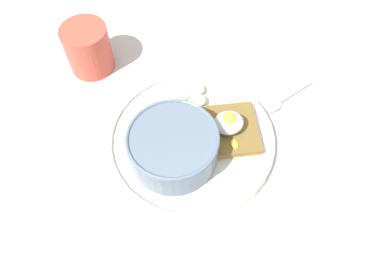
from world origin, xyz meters
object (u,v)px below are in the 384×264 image
at_px(coffee_mug, 88,48).
at_px(banana_slice_back, 178,109).
at_px(toast_slice, 227,129).
at_px(spoon, 283,99).
at_px(banana_slice_left, 180,93).
at_px(banana_slice_right, 196,90).
at_px(oatmeal_bowl, 173,147).
at_px(poached_egg, 229,122).
at_px(banana_slice_front, 197,102).

bearing_deg(coffee_mug, banana_slice_back, 135.10).
relative_size(toast_slice, coffee_mug, 1.18).
xyz_separation_m(banana_slice_back, spoon, (-0.20, 0.01, -0.01)).
relative_size(banana_slice_left, banana_slice_right, 1.10).
xyz_separation_m(toast_slice, banana_slice_right, (0.04, -0.09, -0.00)).
distance_m(banana_slice_left, coffee_mug, 0.20).
height_order(oatmeal_bowl, toast_slice, oatmeal_bowl).
bearing_deg(oatmeal_bowl, banana_slice_back, -103.08).
distance_m(toast_slice, banana_slice_left, 0.12).
bearing_deg(poached_egg, coffee_mug, -42.93).
relative_size(poached_egg, coffee_mug, 0.72).
bearing_deg(poached_egg, banana_slice_left, -55.07).
xyz_separation_m(banana_slice_left, coffee_mug, (0.16, -0.11, 0.03)).
height_order(banana_slice_left, coffee_mug, coffee_mug).
relative_size(banana_slice_right, coffee_mug, 0.43).
height_order(oatmeal_bowl, banana_slice_back, oatmeal_bowl).
bearing_deg(poached_egg, toast_slice, -84.71).
bearing_deg(spoon, toast_slice, 23.90).
relative_size(oatmeal_bowl, banana_slice_left, 3.32).
xyz_separation_m(oatmeal_bowl, poached_egg, (-0.10, -0.03, 0.00)).
xyz_separation_m(toast_slice, banana_slice_left, (0.07, -0.09, -0.00)).
distance_m(toast_slice, banana_slice_front, 0.08).
distance_m(oatmeal_bowl, toast_slice, 0.11).
bearing_deg(banana_slice_right, banana_slice_left, 0.30).
xyz_separation_m(banana_slice_back, banana_slice_right, (-0.04, -0.03, 0.00)).
xyz_separation_m(oatmeal_bowl, coffee_mug, (0.13, -0.24, 0.01)).
bearing_deg(banana_slice_back, toast_slice, 141.66).
xyz_separation_m(poached_egg, spoon, (-0.12, -0.06, -0.04)).
bearing_deg(banana_slice_front, banana_slice_back, 8.81).
height_order(banana_slice_left, banana_slice_back, banana_slice_left).
distance_m(poached_egg, banana_slice_right, 0.11).
xyz_separation_m(oatmeal_bowl, banana_slice_left, (-0.03, -0.13, -0.02)).
relative_size(oatmeal_bowl, banana_slice_right, 3.63).
bearing_deg(oatmeal_bowl, poached_egg, -162.96).
distance_m(oatmeal_bowl, banana_slice_left, 0.13).
bearing_deg(spoon, poached_egg, 24.35).
height_order(banana_slice_back, spoon, banana_slice_back).
height_order(poached_egg, coffee_mug, coffee_mug).
height_order(banana_slice_front, coffee_mug, coffee_mug).
xyz_separation_m(toast_slice, poached_egg, (-0.00, 0.00, 0.02)).
bearing_deg(banana_slice_back, coffee_mug, -44.90).
height_order(banana_slice_front, spoon, banana_slice_front).
xyz_separation_m(banana_slice_front, banana_slice_back, (0.04, 0.01, -0.00)).
height_order(toast_slice, banana_slice_front, same).
relative_size(poached_egg, banana_slice_front, 1.62).
relative_size(poached_egg, banana_slice_back, 1.72).
distance_m(toast_slice, coffee_mug, 0.31).
distance_m(toast_slice, spoon, 0.13).
bearing_deg(poached_egg, oatmeal_bowl, 17.04).
distance_m(oatmeal_bowl, poached_egg, 0.10).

